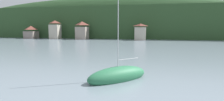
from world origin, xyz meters
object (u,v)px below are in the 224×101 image
(shore_building_central, at_px, (82,31))
(shore_building_eastcentral, at_px, (140,32))
(shore_building_westcentral, at_px, (55,30))
(shore_building_west, at_px, (31,32))
(sailboat_mid_4, at_px, (118,76))

(shore_building_central, distance_m, shore_building_eastcentral, 29.52)
(shore_building_westcentral, bearing_deg, shore_building_west, 177.22)
(shore_building_central, distance_m, sailboat_mid_4, 76.78)
(shore_building_central, relative_size, sailboat_mid_4, 0.74)
(shore_building_west, relative_size, sailboat_mid_4, 0.56)
(shore_building_central, height_order, sailboat_mid_4, sailboat_mid_4)
(shore_building_west, distance_m, sailboat_mid_4, 92.96)
(shore_building_westcentral, distance_m, shore_building_eastcentral, 44.25)
(shore_building_westcentral, distance_m, shore_building_central, 14.76)
(shore_building_eastcentral, xyz_separation_m, sailboat_mid_4, (2.27, -68.65, -3.26))
(shore_building_westcentral, relative_size, shore_building_central, 1.07)
(shore_building_westcentral, distance_m, sailboat_mid_4, 83.44)
(shore_building_west, distance_m, shore_building_westcentral, 14.82)
(shore_building_westcentral, relative_size, shore_building_eastcentral, 1.23)
(shore_building_west, height_order, shore_building_central, shore_building_central)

